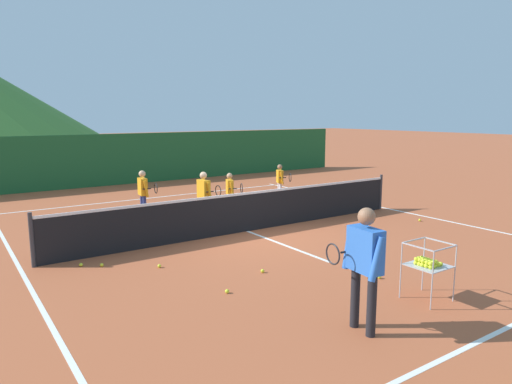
% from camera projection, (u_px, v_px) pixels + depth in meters
% --- Properties ---
extents(ground_plane, '(120.00, 120.00, 0.00)m').
position_uv_depth(ground_plane, '(247.00, 231.00, 11.44)').
color(ground_plane, '#B25633').
extents(line_baseline_near, '(10.10, 0.08, 0.01)m').
position_uv_depth(line_baseline_near, '(506.00, 328.00, 6.26)').
color(line_baseline_near, white).
rests_on(line_baseline_near, ground).
extents(line_baseline_far, '(10.10, 0.08, 0.01)m').
position_uv_depth(line_baseline_far, '(157.00, 197.00, 16.08)').
color(line_baseline_far, white).
rests_on(line_baseline_far, ground).
extents(line_sideline_west, '(0.08, 12.05, 0.01)m').
position_uv_depth(line_sideline_west, '(20.00, 269.00, 8.64)').
color(line_sideline_west, white).
rests_on(line_sideline_west, ground).
extents(line_sideline_east, '(0.08, 12.05, 0.01)m').
position_uv_depth(line_sideline_east, '(385.00, 208.00, 14.24)').
color(line_sideline_east, white).
rests_on(line_sideline_east, ground).
extents(line_service_center, '(0.08, 5.88, 0.01)m').
position_uv_depth(line_service_center, '(247.00, 231.00, 11.44)').
color(line_service_center, white).
rests_on(line_service_center, ground).
extents(tennis_net, '(9.70, 0.08, 1.05)m').
position_uv_depth(tennis_net, '(247.00, 211.00, 11.36)').
color(tennis_net, '#333338').
rests_on(tennis_net, ground).
extents(instructor, '(0.43, 0.79, 1.67)m').
position_uv_depth(instructor, '(364.00, 258.00, 6.02)').
color(instructor, black).
rests_on(instructor, ground).
extents(student_0, '(0.41, 0.67, 1.34)m').
position_uv_depth(student_0, '(143.00, 190.00, 12.69)').
color(student_0, navy).
rests_on(student_0, ground).
extents(student_1, '(0.42, 0.64, 1.37)m').
position_uv_depth(student_1, '(204.00, 193.00, 12.11)').
color(student_1, navy).
rests_on(student_1, ground).
extents(student_2, '(0.41, 0.67, 1.21)m').
position_uv_depth(student_2, '(230.00, 190.00, 13.15)').
color(student_2, black).
rests_on(student_2, ground).
extents(student_3, '(0.41, 0.68, 1.21)m').
position_uv_depth(student_3, '(280.00, 179.00, 15.39)').
color(student_3, silver).
rests_on(student_3, ground).
extents(ball_cart, '(0.58, 0.58, 0.90)m').
position_uv_depth(ball_cart, '(428.00, 263.00, 7.13)').
color(ball_cart, '#B7B7BC').
rests_on(ball_cart, ground).
extents(tennis_ball_0, '(0.07, 0.07, 0.07)m').
position_uv_depth(tennis_ball_0, '(227.00, 291.00, 7.48)').
color(tennis_ball_0, yellow).
rests_on(tennis_ball_0, ground).
extents(tennis_ball_2, '(0.07, 0.07, 0.07)m').
position_uv_depth(tennis_ball_2, '(102.00, 265.00, 8.78)').
color(tennis_ball_2, yellow).
rests_on(tennis_ball_2, ground).
extents(tennis_ball_4, '(0.07, 0.07, 0.07)m').
position_uv_depth(tennis_ball_4, '(263.00, 271.00, 8.45)').
color(tennis_ball_4, yellow).
rests_on(tennis_ball_4, ground).
extents(tennis_ball_5, '(0.07, 0.07, 0.07)m').
position_uv_depth(tennis_ball_5, '(81.00, 265.00, 8.79)').
color(tennis_ball_5, yellow).
rests_on(tennis_ball_5, ground).
extents(tennis_ball_6, '(0.07, 0.07, 0.07)m').
position_uv_depth(tennis_ball_6, '(420.00, 220.00, 12.49)').
color(tennis_ball_6, yellow).
rests_on(tennis_ball_6, ground).
extents(tennis_ball_7, '(0.07, 0.07, 0.07)m').
position_uv_depth(tennis_ball_7, '(379.00, 277.00, 8.14)').
color(tennis_ball_7, yellow).
rests_on(tennis_ball_7, ground).
extents(tennis_ball_8, '(0.07, 0.07, 0.07)m').
position_uv_depth(tennis_ball_8, '(159.00, 266.00, 8.73)').
color(tennis_ball_8, yellow).
rests_on(tennis_ball_8, ground).
extents(windscreen_fence, '(22.21, 0.08, 2.07)m').
position_uv_depth(windscreen_fence, '(121.00, 159.00, 18.87)').
color(windscreen_fence, '#1E5B2D').
rests_on(windscreen_fence, ground).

